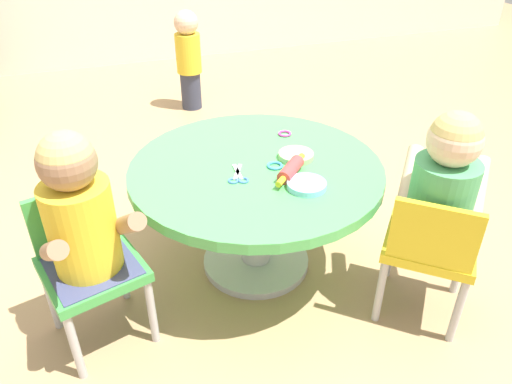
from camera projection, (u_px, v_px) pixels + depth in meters
ground_plane at (256, 263)px, 2.06m from camera, size 10.00×10.00×0.00m
craft_table at (256, 189)px, 1.86m from camera, size 0.95×0.95×0.48m
child_chair_left at (88, 262)px, 1.60m from camera, size 0.37×0.37×0.54m
seated_child_left at (79, 211)px, 1.45m from camera, size 0.35×0.41×0.51m
child_chair_right at (429, 247)px, 1.67m from camera, size 0.42×0.42×0.54m
seated_child_right at (444, 185)px, 1.58m from camera, size 0.43×0.44×0.51m
toddler_standing at (189, 58)px, 3.31m from camera, size 0.17×0.17×0.67m
rolling_pin at (291, 170)px, 1.73m from camera, size 0.18×0.18×0.05m
craft_scissors at (238, 177)px, 1.73m from camera, size 0.09×0.14×0.01m
playdough_blob_0 at (307, 185)px, 1.67m from camera, size 0.14×0.14×0.02m
playdough_blob_1 at (296, 155)px, 1.85m from camera, size 0.13×0.13×0.02m
cookie_cutter_0 at (285, 134)px, 2.03m from camera, size 0.06×0.06×0.01m
cookie_cutter_1 at (275, 166)px, 1.80m from camera, size 0.06×0.06×0.01m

